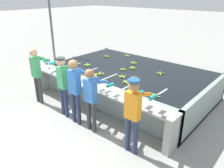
% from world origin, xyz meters
% --- Properties ---
extents(ground_plane, '(80.00, 80.00, 0.00)m').
position_xyz_m(ground_plane, '(0.00, 0.00, 0.00)').
color(ground_plane, '#999993').
rests_on(ground_plane, ground).
extents(wash_tank, '(5.15, 3.23, 0.90)m').
position_xyz_m(wash_tank, '(0.00, 2.05, 0.44)').
color(wash_tank, gray).
rests_on(wash_tank, ground).
extents(work_ledge, '(5.15, 0.45, 0.90)m').
position_xyz_m(work_ledge, '(0.00, 0.23, 0.65)').
color(work_ledge, '#9E9E99').
rests_on(work_ledge, ground).
extents(worker_0, '(0.41, 0.72, 1.72)m').
position_xyz_m(worker_0, '(-1.74, -0.32, 1.04)').
color(worker_0, '#38383D').
rests_on(worker_0, ground).
extents(worker_1, '(0.48, 0.74, 1.69)m').
position_xyz_m(worker_1, '(-0.48, -0.29, 1.03)').
color(worker_1, navy).
rests_on(worker_1, ground).
extents(worker_2, '(0.41, 0.72, 1.74)m').
position_xyz_m(worker_2, '(0.06, -0.33, 1.06)').
color(worker_2, navy).
rests_on(worker_2, ground).
extents(worker_3, '(0.43, 0.72, 1.63)m').
position_xyz_m(worker_3, '(0.61, -0.30, 0.98)').
color(worker_3, '#38383D').
rests_on(worker_3, ground).
extents(worker_4, '(0.41, 0.72, 1.69)m').
position_xyz_m(worker_4, '(1.84, -0.29, 1.03)').
color(worker_4, navy).
rests_on(worker_4, ground).
extents(banana_bunch_floating_0, '(0.28, 0.26, 0.08)m').
position_xyz_m(banana_bunch_floating_0, '(0.29, 1.27, 0.92)').
color(banana_bunch_floating_0, '#9EC642').
rests_on(banana_bunch_floating_0, wash_tank).
extents(banana_bunch_floating_1, '(0.28, 0.27, 0.08)m').
position_xyz_m(banana_bunch_floating_1, '(-1.02, 3.21, 0.92)').
color(banana_bunch_floating_1, '#9EC642').
rests_on(banana_bunch_floating_1, wash_tank).
extents(banana_bunch_floating_2, '(0.27, 0.27, 0.08)m').
position_xyz_m(banana_bunch_floating_2, '(0.66, 1.00, 0.92)').
color(banana_bunch_floating_2, '#8CB738').
rests_on(banana_bunch_floating_2, wash_tank).
extents(banana_bunch_floating_3, '(0.27, 0.28, 0.08)m').
position_xyz_m(banana_bunch_floating_3, '(-0.25, 2.59, 0.92)').
color(banana_bunch_floating_3, '#7FAD33').
rests_on(banana_bunch_floating_3, wash_tank).
extents(banana_bunch_floating_4, '(0.27, 0.27, 0.08)m').
position_xyz_m(banana_bunch_floating_4, '(1.72, 0.76, 0.92)').
color(banana_bunch_floating_4, '#93BC3D').
rests_on(banana_bunch_floating_4, wash_tank).
extents(banana_bunch_floating_5, '(0.28, 0.28, 0.08)m').
position_xyz_m(banana_bunch_floating_5, '(0.06, 2.12, 0.92)').
color(banana_bunch_floating_5, '#75A333').
rests_on(banana_bunch_floating_5, wash_tank).
extents(banana_bunch_floating_6, '(0.28, 0.27, 0.08)m').
position_xyz_m(banana_bunch_floating_6, '(-1.56, 2.59, 0.92)').
color(banana_bunch_floating_6, '#75A333').
rests_on(banana_bunch_floating_6, wash_tank).
extents(banana_bunch_floating_7, '(0.27, 0.27, 0.08)m').
position_xyz_m(banana_bunch_floating_7, '(-0.36, 1.02, 0.92)').
color(banana_bunch_floating_7, '#93BC3D').
rests_on(banana_bunch_floating_7, wash_tank).
extents(banana_bunch_floating_8, '(0.27, 0.27, 0.08)m').
position_xyz_m(banana_bunch_floating_8, '(0.65, 1.40, 0.92)').
color(banana_bunch_floating_8, '#75A333').
rests_on(banana_bunch_floating_8, wash_tank).
extents(banana_bunch_floating_9, '(0.24, 0.24, 0.08)m').
position_xyz_m(banana_bunch_floating_9, '(1.01, 2.26, 0.92)').
color(banana_bunch_floating_9, '#9EC642').
rests_on(banana_bunch_floating_9, wash_tank).
extents(banana_bunch_floating_10, '(0.28, 0.27, 0.08)m').
position_xyz_m(banana_bunch_floating_10, '(-0.09, 1.80, 0.92)').
color(banana_bunch_floating_10, '#75A333').
rests_on(banana_bunch_floating_10, wash_tank).
extents(banana_bunch_floating_11, '(0.28, 0.28, 0.08)m').
position_xyz_m(banana_bunch_floating_11, '(-1.31, 1.35, 0.92)').
color(banana_bunch_floating_11, '#8CB738').
rests_on(banana_bunch_floating_11, wash_tank).
extents(knife_0, '(0.28, 0.26, 0.02)m').
position_xyz_m(knife_0, '(-1.54, 0.16, 0.91)').
color(knife_0, silver).
rests_on(knife_0, work_ledge).
extents(knife_1, '(0.26, 0.27, 0.02)m').
position_xyz_m(knife_1, '(-1.98, 0.23, 0.91)').
color(knife_1, silver).
rests_on(knife_1, work_ledge).
extents(support_post_left, '(0.09, 0.09, 3.20)m').
position_xyz_m(support_post_left, '(-3.66, 1.61, 1.60)').
color(support_post_left, slate).
rests_on(support_post_left, ground).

